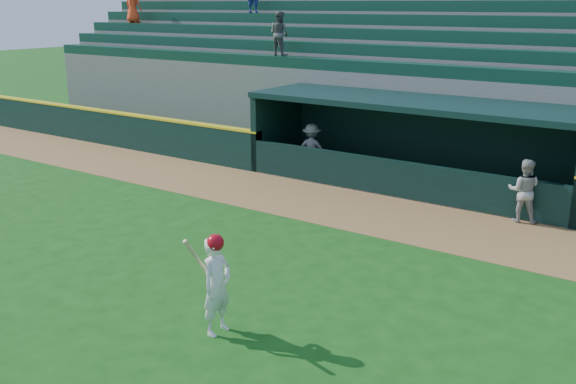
% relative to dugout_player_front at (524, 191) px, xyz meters
% --- Properties ---
extents(ground, '(120.00, 120.00, 0.00)m').
position_rel_dugout_player_front_xyz_m(ground, '(-3.46, -6.34, -0.76)').
color(ground, '#154B12').
rests_on(ground, ground).
extents(warning_track, '(40.00, 3.00, 0.01)m').
position_rel_dugout_player_front_xyz_m(warning_track, '(-3.46, -1.44, -0.76)').
color(warning_track, olive).
rests_on(warning_track, ground).
extents(field_wall_left, '(15.50, 0.30, 1.20)m').
position_rel_dugout_player_front_xyz_m(field_wall_left, '(-15.71, 0.21, -0.16)').
color(field_wall_left, black).
rests_on(field_wall_left, ground).
extents(wall_stripe_left, '(15.50, 0.32, 0.06)m').
position_rel_dugout_player_front_xyz_m(wall_stripe_left, '(-15.71, 0.21, 0.47)').
color(wall_stripe_left, yellow).
rests_on(wall_stripe_left, field_wall_left).
extents(dugout_player_front, '(0.84, 0.71, 1.52)m').
position_rel_dugout_player_front_xyz_m(dugout_player_front, '(0.00, 0.00, 0.00)').
color(dugout_player_front, '#A1A29D').
rests_on(dugout_player_front, ground).
extents(dugout_player_inside, '(1.12, 0.88, 1.52)m').
position_rel_dugout_player_front_xyz_m(dugout_player_inside, '(-6.54, 0.96, -0.00)').
color(dugout_player_inside, gray).
rests_on(dugout_player_inside, ground).
extents(dugout, '(9.40, 2.80, 2.46)m').
position_rel_dugout_player_front_xyz_m(dugout, '(-3.46, 1.67, 0.60)').
color(dugout, '#62625E').
rests_on(dugout, ground).
extents(stands, '(34.50, 6.25, 7.43)m').
position_rel_dugout_player_front_xyz_m(stands, '(-3.47, 6.24, 1.64)').
color(stands, slate).
rests_on(stands, ground).
extents(batter_at_plate, '(0.44, 0.77, 1.66)m').
position_rel_dugout_player_front_xyz_m(batter_at_plate, '(-2.43, -8.17, 0.07)').
color(batter_at_plate, white).
rests_on(batter_at_plate, ground).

